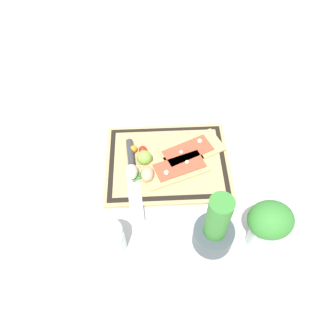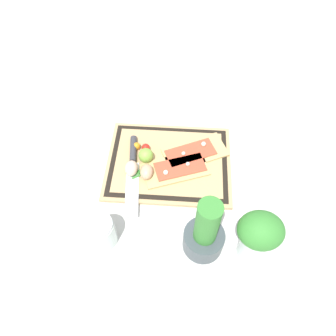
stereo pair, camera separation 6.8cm
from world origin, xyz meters
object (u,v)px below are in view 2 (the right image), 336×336
(egg_brown, at_px, (147,172))
(cherry_tomato_yellow, at_px, (137,146))
(egg_pink, at_px, (131,168))
(cherry_tomato_red, at_px, (146,148))
(lime, at_px, (146,155))
(knife, at_px, (133,161))
(sauce_jar, at_px, (102,233))
(pizza_slice_near, at_px, (194,152))
(pizza_slice_far, at_px, (176,168))
(herb_glass, at_px, (258,235))
(herb_pot, at_px, (205,234))

(egg_brown, relative_size, cherry_tomato_yellow, 2.19)
(egg_pink, height_order, cherry_tomato_yellow, egg_pink)
(cherry_tomato_red, bearing_deg, lime, 97.79)
(egg_brown, height_order, egg_pink, same)
(knife, xyz_separation_m, sauce_jar, (0.05, 0.26, 0.02))
(lime, bearing_deg, sauce_jar, 71.84)
(pizza_slice_near, distance_m, cherry_tomato_yellow, 0.19)
(lime, xyz_separation_m, cherry_tomato_red, (0.01, -0.04, -0.01))
(pizza_slice_far, relative_size, knife, 0.77)
(cherry_tomato_yellow, distance_m, sauce_jar, 0.33)
(sauce_jar, distance_m, herb_glass, 0.41)
(egg_brown, height_order, cherry_tomato_red, egg_brown)
(knife, relative_size, cherry_tomato_red, 10.68)
(egg_pink, xyz_separation_m, sauce_jar, (0.05, 0.23, 0.01))
(egg_pink, xyz_separation_m, herb_pot, (-0.23, 0.22, 0.04))
(cherry_tomato_red, relative_size, cherry_tomato_yellow, 1.11)
(sauce_jar, relative_size, herb_glass, 0.54)
(knife, height_order, egg_brown, egg_brown)
(egg_brown, distance_m, cherry_tomato_yellow, 0.12)
(cherry_tomato_yellow, height_order, herb_pot, herb_pot)
(knife, relative_size, egg_brown, 5.43)
(egg_brown, bearing_deg, egg_pink, -11.31)
(pizza_slice_near, distance_m, sauce_jar, 0.40)
(pizza_slice_far, xyz_separation_m, cherry_tomato_yellow, (0.14, -0.08, 0.01))
(cherry_tomato_yellow, bearing_deg, pizza_slice_far, 150.72)
(egg_brown, distance_m, cherry_tomato_red, 0.10)
(cherry_tomato_yellow, height_order, herb_glass, herb_glass)
(pizza_slice_near, relative_size, egg_brown, 4.23)
(egg_brown, distance_m, egg_pink, 0.05)
(egg_brown, distance_m, herb_pot, 0.28)
(lime, bearing_deg, egg_pink, 51.80)
(sauce_jar, bearing_deg, lime, -108.16)
(pizza_slice_near, bearing_deg, sauce_jar, 52.00)
(pizza_slice_far, xyz_separation_m, cherry_tomato_red, (0.11, -0.07, 0.01))
(knife, bearing_deg, sauce_jar, 79.23)
(cherry_tomato_yellow, xyz_separation_m, herb_glass, (-0.35, 0.33, 0.08))
(knife, distance_m, egg_brown, 0.07)
(pizza_slice_near, distance_m, herb_pot, 0.32)
(pizza_slice_near, bearing_deg, pizza_slice_far, 52.02)
(egg_brown, relative_size, herb_glass, 0.29)
(pizza_slice_far, height_order, cherry_tomato_red, cherry_tomato_red)
(pizza_slice_far, distance_m, sauce_jar, 0.31)
(cherry_tomato_red, bearing_deg, knife, 56.24)
(herb_glass, bearing_deg, knife, -36.95)
(cherry_tomato_yellow, height_order, sauce_jar, sauce_jar)
(pizza_slice_far, xyz_separation_m, egg_brown, (0.09, 0.03, 0.02))
(knife, bearing_deg, cherry_tomato_yellow, -94.86)
(cherry_tomato_red, distance_m, cherry_tomato_yellow, 0.03)
(pizza_slice_far, xyz_separation_m, herb_glass, (-0.22, 0.25, 0.09))
(pizza_slice_far, relative_size, egg_brown, 4.18)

